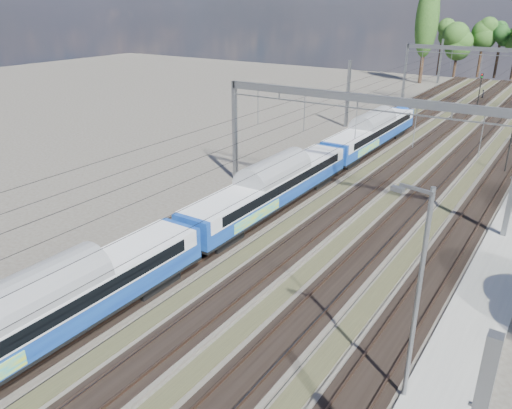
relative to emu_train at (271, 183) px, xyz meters
The scene contains 9 objects.
track_bed 20.72m from the emu_train, 77.37° to the left, with size 21.00×130.00×0.34m.
platform 17.38m from the emu_train, 16.61° to the right, with size 3.00×70.00×0.30m, color gray.
catenary 28.45m from the emu_train, 80.13° to the left, with size 25.65×130.00×9.00m.
poplar 74.35m from the emu_train, 97.79° to the left, with size 4.40×4.40×19.04m.
emu_train is the anchor object (origin of this frame).
worker 61.19m from the emu_train, 86.10° to the left, with size 0.59×0.39×1.61m, color black.
signal_near 49.43m from the emu_train, 83.59° to the left, with size 0.39×0.36×5.67m.
signal_far 24.91m from the emu_train, 56.51° to the left, with size 0.38×0.34×5.64m.
lamp_post 20.51m from the emu_train, 42.46° to the right, with size 1.58×0.40×9.48m.
Camera 1 is at (14.39, -5.71, 15.47)m, focal length 35.00 mm.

